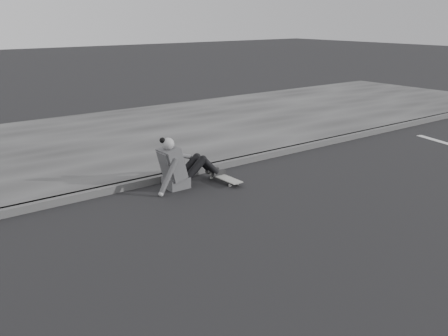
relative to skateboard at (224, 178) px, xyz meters
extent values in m
plane|color=black|center=(0.23, -1.91, -0.07)|extent=(80.00, 80.00, 0.00)
cube|color=#474747|center=(0.23, 0.67, -0.01)|extent=(24.00, 0.16, 0.12)
cube|color=#3B3B3B|center=(0.23, 3.69, -0.01)|extent=(24.00, 6.00, 0.12)
cylinder|color=#9E9E99|center=(-0.07, -0.26, -0.04)|extent=(0.03, 0.05, 0.05)
cylinder|color=#9E9E99|center=(0.08, -0.26, -0.04)|extent=(0.03, 0.05, 0.05)
cylinder|color=#9E9E99|center=(-0.07, 0.26, -0.04)|extent=(0.03, 0.05, 0.05)
cylinder|color=#9E9E99|center=(0.08, 0.26, -0.04)|extent=(0.03, 0.05, 0.05)
cube|color=#2C2B2E|center=(0.00, -0.26, -0.02)|extent=(0.16, 0.04, 0.03)
cube|color=#2C2B2E|center=(0.00, 0.26, -0.02)|extent=(0.16, 0.04, 0.03)
cube|color=gray|center=(0.00, 0.00, 0.01)|extent=(0.20, 0.78, 0.02)
cube|color=#49494B|center=(-0.80, 0.25, 0.02)|extent=(0.36, 0.34, 0.18)
cube|color=#49494B|center=(-0.87, 0.25, 0.36)|extent=(0.37, 0.40, 0.57)
cube|color=#49494B|center=(-1.00, 0.25, 0.48)|extent=(0.14, 0.30, 0.20)
cylinder|color=#969696|center=(-0.92, 0.25, 0.60)|extent=(0.09, 0.09, 0.08)
sphere|color=#969696|center=(-0.93, 0.25, 0.69)|extent=(0.20, 0.20, 0.20)
sphere|color=black|center=(-1.02, 0.27, 0.76)|extent=(0.09, 0.09, 0.09)
cylinder|color=black|center=(-0.49, 0.16, 0.21)|extent=(0.43, 0.13, 0.39)
cylinder|color=black|center=(-0.49, 0.34, 0.21)|extent=(0.43, 0.13, 0.39)
cylinder|color=black|center=(-0.19, 0.16, 0.21)|extent=(0.35, 0.11, 0.36)
cylinder|color=black|center=(-0.19, 0.34, 0.21)|extent=(0.35, 0.11, 0.36)
sphere|color=black|center=(-0.32, 0.16, 0.35)|extent=(0.13, 0.13, 0.13)
sphere|color=black|center=(-0.32, 0.34, 0.35)|extent=(0.13, 0.13, 0.13)
cube|color=#252525|center=(0.00, 0.16, 0.05)|extent=(0.24, 0.08, 0.07)
cube|color=#252525|center=(0.00, 0.34, 0.05)|extent=(0.24, 0.08, 0.07)
cylinder|color=#49494B|center=(-1.07, 0.04, 0.22)|extent=(0.38, 0.08, 0.58)
sphere|color=#969696|center=(-1.22, 0.03, -0.03)|extent=(0.08, 0.08, 0.08)
cylinder|color=#49494B|center=(-0.63, 0.41, 0.42)|extent=(0.48, 0.08, 0.21)
camera|label=1|loc=(-4.88, -6.38, 2.65)|focal=40.00mm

